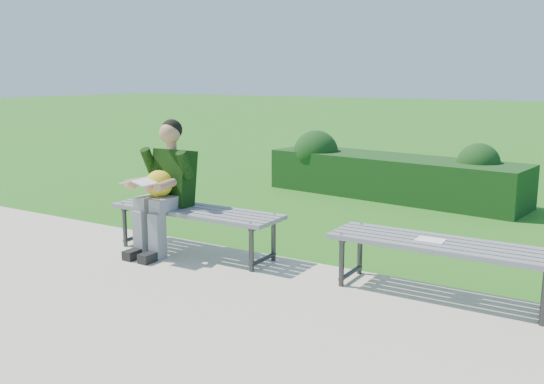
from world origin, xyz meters
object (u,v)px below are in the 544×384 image
Objects in this scene: bench_left at (196,214)px; seated_boy at (165,183)px; paper_sheet at (430,240)px; hedge at (388,173)px; bench_right at (443,249)px.

seated_boy reaches higher than bench_left.
seated_boy is at bearing -176.29° from paper_sheet.
bench_right is (1.87, -3.73, 0.06)m from hedge.
paper_sheet is (1.77, -3.73, 0.12)m from hedge.
hedge is at bearing 77.72° from seated_boy.
bench_left is 1.00× the size of bench_right.
hedge is 4.13m from paper_sheet.
paper_sheet is (-0.10, 0.00, 0.06)m from bench_right.
hedge is 2.15× the size of bench_left.
hedge is at bearing 81.79° from bench_left.
hedge reaches higher than bench_left.
bench_left is 8.03× the size of paper_sheet.
seated_boy is at bearing -102.28° from hedge.
hedge is 2.94× the size of seated_boy.
paper_sheet is at bearing 3.71° from seated_boy.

